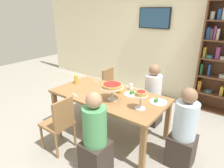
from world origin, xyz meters
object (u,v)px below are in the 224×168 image
Objects in this scene: diner_near_right at (95,140)px; cutlery_fork_near at (75,95)px; personal_pizza_stand at (141,96)px; beer_glass_amber_tall at (76,79)px; cutlery_knife_near at (96,81)px; chair_near_left at (60,122)px; chair_far_left at (112,87)px; deep_dish_pizza_stand at (112,87)px; water_glass_clear_near at (131,87)px; dining_table at (108,99)px; diner_head_east at (183,134)px; beer_glass_amber_short at (120,89)px; salad_plate_far_diner at (131,94)px; diner_far_right at (152,99)px; television at (154,18)px; salad_plate_near_diner at (157,101)px.

cutlery_fork_near is (-0.82, 0.45, 0.25)m from diner_near_right.
cutlery_fork_near is at bearing -168.92° from personal_pizza_stand.
cutlery_knife_near is at bearing 58.11° from beer_glass_amber_tall.
diner_near_right is 0.71m from chair_near_left.
chair_far_left is 2.58× the size of deep_dish_pizza_stand.
cutlery_knife_near is (-0.07, -0.45, 0.26)m from chair_far_left.
dining_table is at bearing -116.57° from water_glass_clear_near.
diner_head_east reaches higher than beer_glass_amber_short.
diner_head_east is at bearing -63.39° from chair_near_left.
chair_near_left is at bearing -112.29° from dining_table.
diner_near_right is 7.26× the size of beer_glass_amber_tall.
chair_near_left reaches higher than salad_plate_far_diner.
diner_near_right is at bearing -7.82° from cutlery_fork_near.
cutlery_fork_near is (-0.11, 0.43, 0.26)m from chair_near_left.
beer_glass_amber_short is (-0.30, -0.61, 0.32)m from diner_far_right.
chair_far_left is 1.26m from deep_dish_pizza_stand.
beer_glass_amber_short reaches higher than water_glass_clear_near.
personal_pizza_stand is 1.46× the size of cutlery_knife_near.
beer_glass_amber_short is (-0.53, 0.29, -0.12)m from personal_pizza_stand.
diner_far_right is 6.39× the size of cutlery_knife_near.
salad_plate_far_diner is (0.58, -1.90, -1.10)m from television.
personal_pizza_stand is at bearing -0.32° from deep_dish_pizza_stand.
salad_plate_near_diner is at bearing 5.68° from beer_glass_amber_tall.
diner_far_right is at bearing 63.46° from beer_glass_amber_short.
chair_near_left is 3.73× the size of salad_plate_far_diner.
beer_glass_amber_tall is at bearing -174.32° from salad_plate_near_diner.
beer_glass_amber_short is 0.76× the size of cutlery_knife_near.
diner_far_right is 1.42m from cutlery_fork_near.
salad_plate_far_diner is (0.62, 0.98, 0.27)m from chair_near_left.
chair_near_left is 3.30× the size of personal_pizza_stand.
dining_table is 0.70m from cutlery_knife_near.
beer_glass_amber_short is at bearing -78.43° from television.
chair_far_left is (-0.26, -1.30, -1.37)m from television.
beer_glass_amber_short reaches higher than salad_plate_far_diner.
diner_far_right is 4.46× the size of salad_plate_near_diner.
beer_glass_amber_short is (0.45, 0.93, 0.32)m from chair_near_left.
chair_near_left is 7.96× the size of water_glass_clear_near.
television is 2.69m from cutlery_fork_near.
diner_far_right reaches higher than beer_glass_amber_short.
dining_table is 0.90m from diner_near_right.
cutlery_fork_near is at bearing -142.82° from salad_plate_far_diner.
salad_plate_near_diner is 0.64m from beer_glass_amber_short.
chair_far_left reaches higher than water_glass_clear_near.
diner_head_east is 1.17m from diner_near_right.
personal_pizza_stand is 1.92× the size of beer_glass_amber_short.
salad_plate_far_diner is at bearing 17.60° from beer_glass_amber_short.
diner_near_right is at bearing -34.95° from beer_glass_amber_tall.
diner_far_right is 1.71m from chair_near_left.
diner_head_east reaches higher than water_glass_clear_near.
diner_near_right reaches higher than salad_plate_near_diner.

